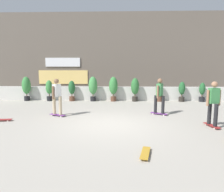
{
  "coord_description": "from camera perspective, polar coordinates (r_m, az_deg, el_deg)",
  "views": [
    {
      "loc": [
        0.32,
        -7.89,
        2.2
      ],
      "look_at": [
        0.0,
        1.5,
        0.9
      ],
      "focal_mm": 33.41,
      "sensor_mm": 36.0,
      "label": 1
    }
  ],
  "objects": [
    {
      "name": "ground_plane",
      "position": [
        8.2,
        -0.36,
        -7.69
      ],
      "size": [
        48.0,
        48.0,
        0.0
      ],
      "primitive_type": "plane",
      "color": "#A8A093"
    },
    {
      "name": "planter_wall",
      "position": [
        14.0,
        0.62,
        0.7
      ],
      "size": [
        18.0,
        0.4,
        0.9
      ],
      "primitive_type": "cube",
      "color": "beige",
      "rests_on": "ground"
    },
    {
      "name": "building_backdrop",
      "position": [
        17.92,
        0.91,
        11.23
      ],
      "size": [
        20.0,
        2.08,
        6.5
      ],
      "color": "#60564C",
      "rests_on": "ground"
    },
    {
      "name": "potted_plant_0",
      "position": [
        14.81,
        -22.38,
        2.38
      ],
      "size": [
        0.56,
        0.56,
        1.59
      ],
      "color": "black",
      "rests_on": "ground"
    },
    {
      "name": "potted_plant_1",
      "position": [
        14.27,
        -16.81,
        1.78
      ],
      "size": [
        0.44,
        0.44,
        1.36
      ],
      "color": "black",
      "rests_on": "ground"
    },
    {
      "name": "potted_plant_2",
      "position": [
        13.87,
        -10.94,
        1.72
      ],
      "size": [
        0.43,
        0.43,
        1.33
      ],
      "color": "brown",
      "rests_on": "ground"
    },
    {
      "name": "potted_plant_3",
      "position": [
        13.61,
        -5.23,
        2.54
      ],
      "size": [
        0.56,
        0.56,
        1.6
      ],
      "color": "black",
      "rests_on": "ground"
    },
    {
      "name": "potted_plant_4",
      "position": [
        13.51,
        0.37,
        2.5
      ],
      "size": [
        0.56,
        0.56,
        1.59
      ],
      "color": "brown",
      "rests_on": "ground"
    },
    {
      "name": "potted_plant_5",
      "position": [
        13.54,
        6.31,
        2.26
      ],
      "size": [
        0.52,
        0.52,
        1.52
      ],
      "color": "#2D2823",
      "rests_on": "ground"
    },
    {
      "name": "potted_plant_6",
      "position": [
        13.78,
        12.91,
        1.23
      ],
      "size": [
        0.37,
        0.37,
        1.22
      ],
      "color": "brown",
      "rests_on": "ground"
    },
    {
      "name": "potted_plant_7",
      "position": [
        14.11,
        18.57,
        1.39
      ],
      "size": [
        0.41,
        0.41,
        1.28
      ],
      "color": "#2D2823",
      "rests_on": "ground"
    },
    {
      "name": "potted_plant_8",
      "position": [
        14.54,
        23.43,
        1.13
      ],
      "size": [
        0.38,
        0.38,
        1.22
      ],
      "color": "black",
      "rests_on": "ground"
    },
    {
      "name": "skater_mid_plaza",
      "position": [
        8.45,
        25.99,
        -1.49
      ],
      "size": [
        0.55,
        0.82,
        1.7
      ],
      "color": "maroon",
      "rests_on": "ground"
    },
    {
      "name": "skater_far_right",
      "position": [
        9.85,
        12.88,
        0.33
      ],
      "size": [
        0.79,
        0.58,
        1.7
      ],
      "color": "#72338C",
      "rests_on": "ground"
    },
    {
      "name": "skater_foreground",
      "position": [
        9.65,
        -14.85,
        0.11
      ],
      "size": [
        0.81,
        0.52,
        1.7
      ],
      "color": "#72338C",
      "rests_on": "ground"
    },
    {
      "name": "skateboard_near_camera",
      "position": [
        9.74,
        -27.97,
        -5.75
      ],
      "size": [
        0.82,
        0.32,
        0.08
      ],
      "color": "maroon",
      "rests_on": "ground"
    },
    {
      "name": "skateboard_aside",
      "position": [
        5.5,
        9.09,
        -15.12
      ],
      "size": [
        0.37,
        0.82,
        0.08
      ],
      "color": "#BF8C26",
      "rests_on": "ground"
    }
  ]
}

